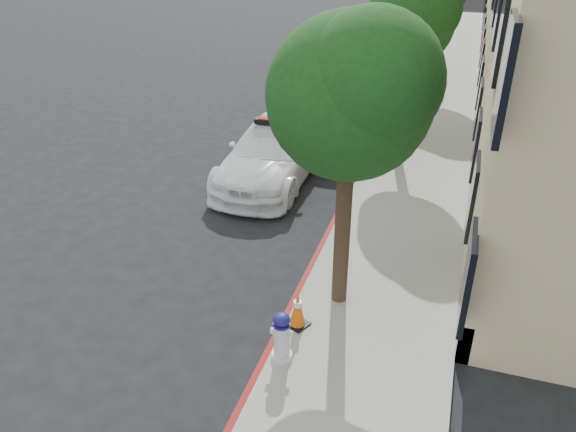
% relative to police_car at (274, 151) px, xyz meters
% --- Properties ---
extents(ground, '(120.00, 120.00, 0.00)m').
position_rel_police_car_xyz_m(ground, '(0.29, -3.37, -0.82)').
color(ground, black).
rests_on(ground, ground).
extents(sidewalk, '(3.20, 50.00, 0.15)m').
position_rel_police_car_xyz_m(sidewalk, '(3.89, 6.63, -0.75)').
color(sidewalk, gray).
rests_on(sidewalk, ground).
extents(curb_strip, '(0.12, 50.00, 0.15)m').
position_rel_police_car_xyz_m(curb_strip, '(2.35, 6.63, -0.75)').
color(curb_strip, maroon).
rests_on(curb_strip, ground).
extents(tree_near, '(2.92, 2.82, 5.62)m').
position_rel_police_car_xyz_m(tree_near, '(3.22, -5.38, 3.45)').
color(tree_near, black).
rests_on(tree_near, sidewalk).
extents(tree_mid, '(2.77, 2.64, 5.43)m').
position_rel_police_car_xyz_m(tree_mid, '(3.22, 2.62, 3.34)').
color(tree_mid, black).
rests_on(tree_mid, sidewalk).
extents(police_car, '(2.30, 5.64, 1.79)m').
position_rel_police_car_xyz_m(police_car, '(0.00, 0.00, 0.00)').
color(police_car, white).
rests_on(police_car, ground).
extents(parked_car_mid, '(1.91, 4.51, 1.52)m').
position_rel_police_car_xyz_m(parked_car_mid, '(1.49, 2.76, -0.06)').
color(parked_car_mid, black).
rests_on(parked_car_mid, ground).
extents(parked_car_far, '(1.73, 4.03, 1.29)m').
position_rel_police_car_xyz_m(parked_car_far, '(1.08, 14.09, -0.17)').
color(parked_car_far, '#131B31').
rests_on(parked_car_far, ground).
extents(fire_hydrant, '(0.39, 0.36, 0.95)m').
position_rel_police_car_xyz_m(fire_hydrant, '(2.64, -7.33, -0.21)').
color(fire_hydrant, silver).
rests_on(fire_hydrant, sidewalk).
extents(traffic_cone, '(0.50, 0.50, 0.72)m').
position_rel_police_car_xyz_m(traffic_cone, '(2.64, -6.40, -0.32)').
color(traffic_cone, black).
rests_on(traffic_cone, sidewalk).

